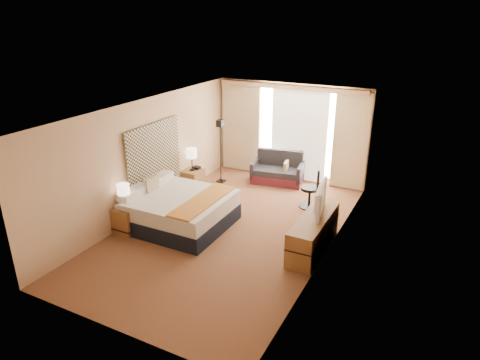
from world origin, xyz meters
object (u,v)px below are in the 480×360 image
at_px(nightstand_left, 128,219).
at_px(nightstand_right, 193,180).
at_px(bed, 179,210).
at_px(desk_chair, 312,190).
at_px(lamp_right, 192,154).
at_px(loveseat, 278,172).
at_px(floor_lamp, 220,139).
at_px(media_dresser, 313,233).
at_px(television, 316,199).
at_px(lamp_left, 123,190).

relative_size(nightstand_left, nightstand_right, 1.00).
bearing_deg(nightstand_left, bed, 41.72).
height_order(nightstand_right, desk_chair, desk_chair).
bearing_deg(bed, lamp_right, 114.53).
height_order(nightstand_left, loveseat, loveseat).
bearing_deg(desk_chair, floor_lamp, 152.10).
distance_m(media_dresser, lamp_right, 4.02).
relative_size(nightstand_right, television, 0.55).
bearing_deg(television, nightstand_right, 61.23).
distance_m(lamp_left, lamp_right, 2.53).
bearing_deg(bed, loveseat, 74.28).
bearing_deg(media_dresser, desk_chair, 109.04).
bearing_deg(lamp_left, television, 19.53).
height_order(nightstand_right, media_dresser, media_dresser).
height_order(floor_lamp, lamp_left, floor_lamp).
bearing_deg(nightstand_left, lamp_left, -90.60).
bearing_deg(bed, television, 10.68).
distance_m(media_dresser, desk_chair, 1.97).
distance_m(nightstand_right, bed, 1.96).
height_order(floor_lamp, television, floor_lamp).
height_order(desk_chair, television, television).
bearing_deg(television, media_dresser, -176.40).
distance_m(nightstand_left, media_dresser, 3.85).
relative_size(bed, desk_chair, 2.07).
xyz_separation_m(bed, desk_chair, (2.25, 2.19, 0.08)).
bearing_deg(media_dresser, nightstand_right, 158.60).
bearing_deg(loveseat, floor_lamp, -163.44).
xyz_separation_m(nightstand_left, media_dresser, (3.70, 1.05, 0.07)).
height_order(nightstand_right, floor_lamp, floor_lamp).
bearing_deg(bed, desk_chair, 44.17).
bearing_deg(media_dresser, lamp_left, -163.62).
bearing_deg(lamp_right, nightstand_left, -90.07).
xyz_separation_m(media_dresser, television, (-0.05, 0.21, 0.64)).
bearing_deg(lamp_left, lamp_right, 89.92).
bearing_deg(floor_lamp, television, -32.37).
bearing_deg(loveseat, lamp_right, -147.79).
distance_m(media_dresser, loveseat, 3.56).
distance_m(bed, floor_lamp, 2.80).
distance_m(floor_lamp, lamp_right, 0.95).
xyz_separation_m(desk_chair, lamp_left, (-3.06, -2.95, 0.52)).
xyz_separation_m(nightstand_right, desk_chair, (3.06, 0.41, 0.16)).
xyz_separation_m(media_dresser, bed, (-2.89, -0.33, 0.01)).
xyz_separation_m(loveseat, lamp_right, (-1.74, -1.53, 0.72)).
relative_size(nightstand_left, desk_chair, 0.56).
height_order(bed, floor_lamp, floor_lamp).
bearing_deg(lamp_left, nightstand_right, 89.99).
height_order(nightstand_left, lamp_right, lamp_right).
height_order(desk_chair, lamp_left, lamp_left).
distance_m(bed, television, 2.96).
relative_size(media_dresser, lamp_left, 3.38).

